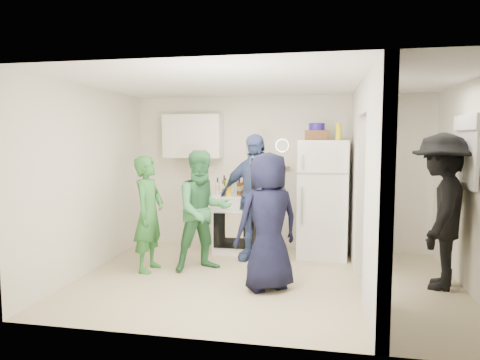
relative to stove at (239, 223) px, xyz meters
name	(u,v)px	position (x,y,z in m)	size (l,w,h in m)	color
floor	(265,281)	(0.61, -1.37, -0.46)	(4.80, 4.80, 0.00)	tan
wall_back	(279,173)	(0.61, 0.33, 0.79)	(4.80, 4.80, 0.00)	silver
wall_front	(241,204)	(0.61, -3.07, 0.79)	(4.80, 4.80, 0.00)	silver
wall_left	(90,180)	(-1.79, -1.37, 0.79)	(3.40, 3.40, 0.00)	silver
wall_right	(474,188)	(3.01, -1.37, 0.79)	(3.40, 3.40, 0.00)	silver
ceiling	(266,82)	(0.61, -1.37, 2.04)	(4.80, 4.80, 0.00)	white
partition_pier_back	(358,177)	(1.81, -0.27, 0.79)	(0.12, 1.20, 2.50)	silver
partition_pier_front	(377,198)	(1.81, -2.47, 0.79)	(0.12, 1.20, 2.50)	silver
partition_header	(368,97)	(1.81, -1.37, 1.84)	(0.12, 1.00, 0.40)	silver
stove	(239,223)	(0.00, 0.00, 0.00)	(0.77, 0.64, 0.92)	white
upper_cabinet	(193,136)	(-0.79, 0.15, 1.39)	(0.95, 0.34, 0.70)	silver
fridge	(322,199)	(1.31, -0.03, 0.43)	(0.74, 0.71, 1.79)	white
wicker_basket	(317,135)	(1.21, 0.02, 1.40)	(0.35, 0.25, 0.15)	brown
blue_bowl	(317,127)	(1.21, 0.02, 1.53)	(0.24, 0.24, 0.11)	navy
yellow_cup_stack_top	(339,132)	(1.53, -0.13, 1.45)	(0.09, 0.09, 0.25)	yellow
wall_clock	(282,146)	(0.66, 0.31, 1.24)	(0.22, 0.22, 0.03)	white
spice_shelf	(279,167)	(0.61, 0.28, 0.89)	(0.35, 0.08, 0.03)	olive
nook_window	(468,152)	(2.99, -1.17, 1.19)	(0.03, 0.70, 0.80)	black
nook_window_frame	(467,152)	(2.98, -1.17, 1.19)	(0.04, 0.76, 0.86)	white
nook_valance	(466,122)	(2.95, -1.17, 1.54)	(0.04, 0.82, 0.18)	white
yellow_cup_stack_stove	(228,188)	(-0.12, -0.22, 0.59)	(0.09, 0.09, 0.25)	yellow
red_cup	(250,193)	(0.22, -0.20, 0.52)	(0.09, 0.09, 0.12)	red
person_green_left	(149,214)	(-1.02, -1.21, 0.33)	(0.57, 0.38, 1.58)	#2D722E
person_green_center	(203,211)	(-0.30, -1.04, 0.37)	(0.80, 0.63, 1.65)	#347745
person_denim	(254,197)	(0.32, -0.42, 0.48)	(1.10, 0.46, 1.88)	#39467D
person_navy	(268,222)	(0.67, -1.65, 0.36)	(0.81, 0.52, 1.65)	black
person_nook	(441,211)	(2.71, -1.19, 0.48)	(1.21, 0.70, 1.88)	black
bottle_a	(224,184)	(-0.26, 0.10, 0.61)	(0.07, 0.07, 0.30)	brown
bottle_b	(226,187)	(-0.20, -0.07, 0.59)	(0.06, 0.06, 0.26)	#143E18
bottle_c	(236,184)	(-0.08, 0.15, 0.61)	(0.08, 0.08, 0.31)	#AEB5BC
bottle_d	(239,187)	(0.02, -0.05, 0.59)	(0.08, 0.08, 0.26)	#5E3310
bottle_e	(248,185)	(0.12, 0.18, 0.59)	(0.06, 0.06, 0.27)	#99A3A9
bottle_f	(250,185)	(0.17, 0.04, 0.62)	(0.07, 0.07, 0.32)	#13341C
bottle_g	(257,184)	(0.27, 0.15, 0.62)	(0.07, 0.07, 0.32)	olive
bottle_h	(218,186)	(-0.32, -0.11, 0.60)	(0.07, 0.07, 0.27)	silver
bottle_i	(244,186)	(0.06, 0.09, 0.59)	(0.07, 0.07, 0.26)	#592C0F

